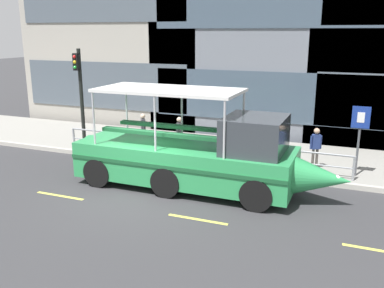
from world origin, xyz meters
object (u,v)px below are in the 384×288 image
duck_tour_boat (200,157)px  pedestrian_mid_left (233,137)px  pedestrian_mid_right (179,132)px  traffic_light_pole (80,88)px  parking_sign (360,129)px  pedestrian_near_bow (316,144)px  pedestrian_near_stern (143,127)px

duck_tour_boat → pedestrian_mid_left: size_ratio=5.90×
duck_tour_boat → pedestrian_mid_right: bearing=124.0°
traffic_light_pole → parking_sign: (11.46, 0.19, -0.89)m
duck_tour_boat → pedestrian_near_bow: bearing=42.1°
pedestrian_near_bow → pedestrian_mid_right: pedestrian_mid_right is taller
traffic_light_pole → pedestrian_mid_left: 7.04m
pedestrian_near_bow → pedestrian_near_stern: (-7.35, 0.25, -0.01)m
parking_sign → pedestrian_mid_right: 7.02m
traffic_light_pole → pedestrian_near_stern: size_ratio=2.79×
pedestrian_near_stern → pedestrian_mid_right: bearing=-7.3°
duck_tour_boat → pedestrian_mid_left: (0.25, 3.10, 0.01)m
duck_tour_boat → pedestrian_near_stern: duck_tour_boat is taller
duck_tour_boat → pedestrian_mid_left: duck_tour_boat is taller
pedestrian_mid_left → pedestrian_mid_right: bearing=179.7°
pedestrian_mid_left → pedestrian_near_bow: bearing=-0.1°
pedestrian_near_bow → pedestrian_near_stern: size_ratio=1.01×
parking_sign → duck_tour_boat: bearing=-150.1°
pedestrian_near_bow → traffic_light_pole: bearing=-177.3°
pedestrian_near_stern → pedestrian_mid_left: bearing=-3.3°
parking_sign → pedestrian_near_bow: size_ratio=1.61×
parking_sign → pedestrian_near_stern: (-8.80, 0.53, -0.78)m
parking_sign → pedestrian_near_bow: parking_sign is taller
pedestrian_near_bow → pedestrian_near_stern: 7.36m
pedestrian_mid_left → traffic_light_pole: bearing=-176.0°
traffic_light_pole → pedestrian_mid_left: size_ratio=2.75×
traffic_light_pole → duck_tour_boat: traffic_light_pole is taller
duck_tour_boat → pedestrian_mid_left: bearing=85.5°
pedestrian_near_stern → pedestrian_near_bow: bearing=-1.9°
pedestrian_mid_left → pedestrian_mid_right: (-2.34, 0.01, 0.00)m
traffic_light_pole → pedestrian_near_bow: traffic_light_pole is taller
traffic_light_pole → pedestrian_near_stern: traffic_light_pole is taller
parking_sign → pedestrian_near_stern: parking_sign is taller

